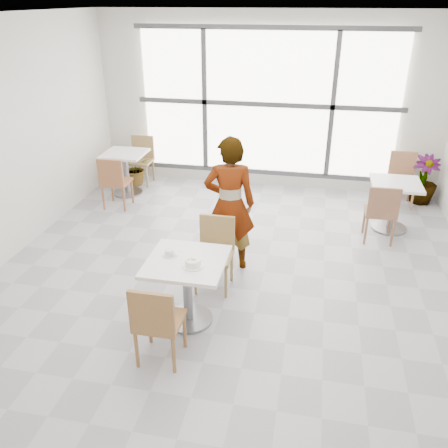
% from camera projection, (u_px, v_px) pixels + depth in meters
% --- Properties ---
extents(floor, '(7.00, 7.00, 0.00)m').
position_uv_depth(floor, '(229.00, 287.00, 5.60)').
color(floor, '#9E9EA5').
rests_on(floor, ground).
extents(ceiling, '(7.00, 7.00, 0.00)m').
position_uv_depth(ceiling, '(230.00, 16.00, 4.28)').
color(ceiling, white).
rests_on(ceiling, ground).
extents(wall_back, '(6.00, 0.00, 6.00)m').
position_uv_depth(wall_back, '(268.00, 103.00, 8.02)').
color(wall_back, silver).
rests_on(wall_back, ground).
extents(window, '(4.60, 0.07, 2.52)m').
position_uv_depth(window, '(267.00, 104.00, 7.96)').
color(window, white).
rests_on(window, ground).
extents(main_table, '(0.80, 0.80, 0.75)m').
position_uv_depth(main_table, '(187.00, 279.00, 4.82)').
color(main_table, white).
rests_on(main_table, ground).
extents(chair_near, '(0.42, 0.42, 0.87)m').
position_uv_depth(chair_near, '(156.00, 320.00, 4.24)').
color(chair_near, olive).
rests_on(chair_near, ground).
extents(chair_far, '(0.42, 0.42, 0.87)m').
position_uv_depth(chair_far, '(215.00, 248.00, 5.46)').
color(chair_far, '#997846').
rests_on(chair_far, ground).
extents(oatmeal_bowl, '(0.21, 0.21, 0.09)m').
position_uv_depth(oatmeal_bowl, '(193.00, 263.00, 4.59)').
color(oatmeal_bowl, white).
rests_on(oatmeal_bowl, main_table).
extents(coffee_cup, '(0.16, 0.13, 0.07)m').
position_uv_depth(coffee_cup, '(169.00, 253.00, 4.78)').
color(coffee_cup, silver).
rests_on(coffee_cup, main_table).
extents(person, '(0.69, 0.51, 1.72)m').
position_uv_depth(person, '(230.00, 205.00, 5.70)').
color(person, black).
rests_on(person, ground).
extents(bg_table_left, '(0.70, 0.70, 0.75)m').
position_uv_depth(bg_table_left, '(126.00, 167.00, 8.09)').
color(bg_table_left, white).
rests_on(bg_table_left, ground).
extents(bg_table_right, '(0.70, 0.70, 0.75)m').
position_uv_depth(bg_table_right, '(394.00, 199.00, 6.82)').
color(bg_table_right, white).
rests_on(bg_table_right, ground).
extents(bg_chair_left_near, '(0.42, 0.42, 0.87)m').
position_uv_depth(bg_chair_left_near, '(114.00, 180.00, 7.49)').
color(bg_chair_left_near, brown).
rests_on(bg_chair_left_near, ground).
extents(bg_chair_left_far, '(0.42, 0.42, 0.87)m').
position_uv_depth(bg_chair_left_far, '(141.00, 157.00, 8.58)').
color(bg_chair_left_far, '#9E7C4C').
rests_on(bg_chair_left_far, ground).
extents(bg_chair_right_near, '(0.42, 0.42, 0.87)m').
position_uv_depth(bg_chair_right_near, '(382.00, 210.00, 6.43)').
color(bg_chair_right_near, brown).
rests_on(bg_chair_right_near, ground).
extents(bg_chair_right_far, '(0.42, 0.42, 0.87)m').
position_uv_depth(bg_chair_right_far, '(402.00, 175.00, 7.70)').
color(bg_chair_right_far, '#A26E4B').
rests_on(bg_chair_right_far, ground).
extents(plant_left, '(0.66, 0.60, 0.64)m').
position_uv_depth(plant_left, '(136.00, 168.00, 8.56)').
color(plant_left, '#447A43').
rests_on(plant_left, ground).
extents(plant_right, '(0.47, 0.47, 0.82)m').
position_uv_depth(plant_right, '(424.00, 180.00, 7.76)').
color(plant_right, '#58894A').
rests_on(plant_right, ground).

